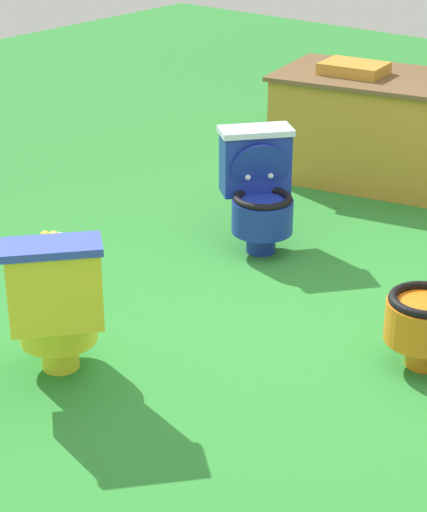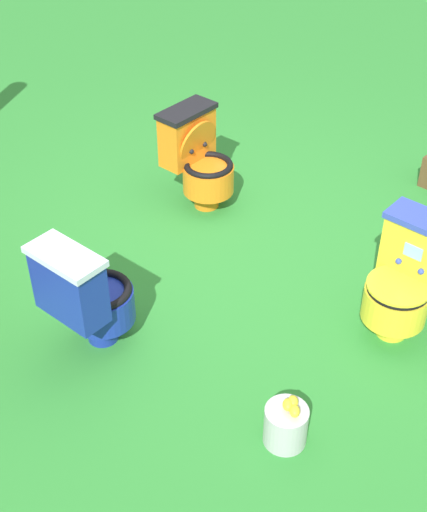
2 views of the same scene
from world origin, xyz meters
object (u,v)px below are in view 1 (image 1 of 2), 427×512
lemon_bucket (55,256)px  toilet_yellow (56,305)px  vendor_table (379,128)px  toilet_blue (259,190)px

lemon_bucket → toilet_yellow: bearing=-40.5°
vendor_table → lemon_bucket: vendor_table is taller
toilet_blue → lemon_bucket: toilet_blue is taller
toilet_yellow → lemon_bucket: bearing=89.7°
toilet_yellow → lemon_bucket: size_ratio=2.63×
toilet_blue → lemon_bucket: bearing=7.2°
lemon_bucket → vendor_table: bearing=77.2°
toilet_blue → vendor_table: bearing=-138.4°
toilet_blue → toilet_yellow: same height
lemon_bucket → toilet_blue: bearing=58.2°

